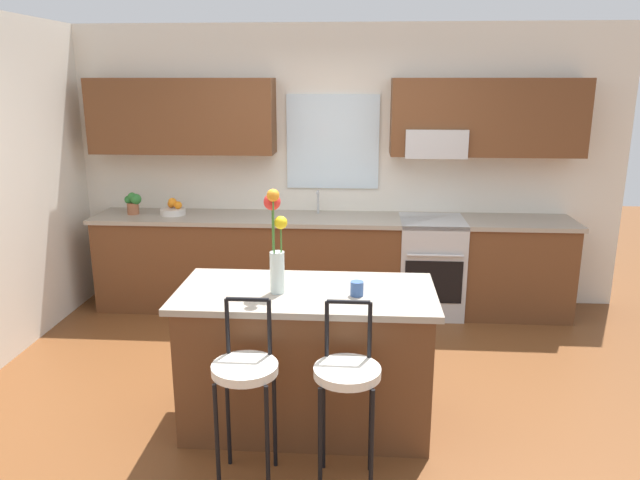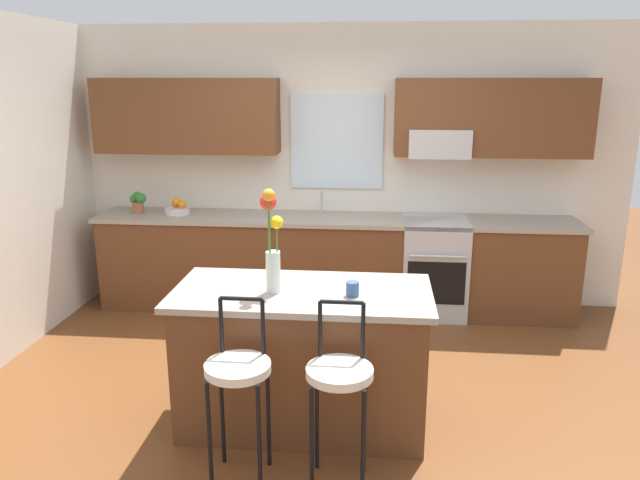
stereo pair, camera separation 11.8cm
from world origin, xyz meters
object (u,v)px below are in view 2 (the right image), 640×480
at_px(kitchen_island, 303,357).
at_px(flower_vase, 272,240).
at_px(bar_stool_near, 238,375).
at_px(mug_ceramic, 353,289).
at_px(oven_range, 434,267).
at_px(potted_plant_small, 138,201).
at_px(fruit_bowl_oranges, 178,209).
at_px(bar_stool_middle, 340,380).

xyz_separation_m(kitchen_island, flower_vase, (-0.17, -0.05, 0.79)).
bearing_deg(bar_stool_near, mug_ceramic, 41.79).
height_order(oven_range, bar_stool_near, bar_stool_near).
bearing_deg(potted_plant_small, fruit_bowl_oranges, 0.79).
xyz_separation_m(bar_stool_near, fruit_bowl_oranges, (-1.20, 2.67, 0.34)).
xyz_separation_m(oven_range, kitchen_island, (-1.00, -2.04, 0.00)).
relative_size(bar_stool_middle, fruit_bowl_oranges, 4.34).
xyz_separation_m(oven_range, mug_ceramic, (-0.69, -2.12, 0.51)).
distance_m(flower_vase, potted_plant_small, 2.72).
relative_size(oven_range, bar_stool_near, 0.88).
distance_m(bar_stool_middle, flower_vase, 0.94).
height_order(kitchen_island, flower_vase, flower_vase).
relative_size(kitchen_island, potted_plant_small, 7.57).
bearing_deg(bar_stool_middle, flower_vase, 129.14).
bearing_deg(mug_ceramic, bar_stool_middle, -94.47).
xyz_separation_m(kitchen_island, bar_stool_near, (-0.28, -0.61, 0.17)).
height_order(bar_stool_near, potted_plant_small, potted_plant_small).
relative_size(kitchen_island, bar_stool_near, 1.54).
height_order(bar_stool_middle, potted_plant_small, potted_plant_small).
bearing_deg(bar_stool_middle, bar_stool_near, 180.00).
bearing_deg(oven_range, fruit_bowl_oranges, 179.34).
xyz_separation_m(bar_stool_middle, mug_ceramic, (0.04, 0.53, 0.33)).
relative_size(bar_stool_near, flower_vase, 1.60).
bearing_deg(potted_plant_small, oven_range, -0.46).
relative_size(mug_ceramic, fruit_bowl_oranges, 0.37).
height_order(bar_stool_middle, flower_vase, flower_vase).
distance_m(bar_stool_middle, potted_plant_small, 3.45).
xyz_separation_m(bar_stool_near, flower_vase, (0.10, 0.55, 0.62)).
bearing_deg(bar_stool_middle, potted_plant_small, 128.80).
distance_m(flower_vase, mug_ceramic, 0.57).
distance_m(bar_stool_near, flower_vase, 0.83).
distance_m(mug_ceramic, potted_plant_small, 3.06).
xyz_separation_m(oven_range, bar_stool_near, (-1.28, -2.64, 0.18)).
bearing_deg(oven_range, mug_ceramic, -107.98).
bearing_deg(bar_stool_middle, fruit_bowl_oranges, 123.29).
relative_size(flower_vase, mug_ceramic, 7.24).
relative_size(flower_vase, potted_plant_small, 3.06).
xyz_separation_m(bar_stool_near, bar_stool_middle, (0.55, 0.00, 0.00)).
distance_m(bar_stool_near, fruit_bowl_oranges, 2.95).
bearing_deg(kitchen_island, bar_stool_middle, -65.57).
relative_size(bar_stool_near, fruit_bowl_oranges, 4.34).
distance_m(kitchen_island, bar_stool_middle, 0.69).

